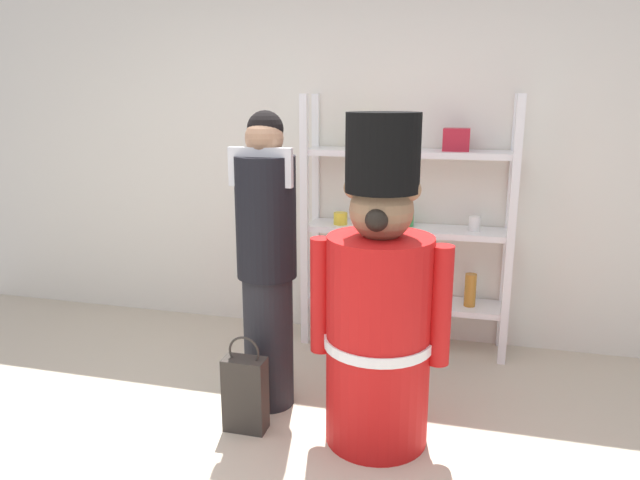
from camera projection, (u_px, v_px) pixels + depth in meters
back_wall at (355, 155)px, 4.16m from camera, size 6.40×0.12×2.60m
merchandise_shelf at (406, 224)px, 3.95m from camera, size 1.39×0.35×1.72m
teddy_bear_guard at (379, 309)px, 2.85m from camera, size 0.69×0.53×1.63m
person_shopper at (267, 259)px, 3.16m from camera, size 0.34×0.32×1.63m
shopping_bag at (245, 393)px, 3.04m from camera, size 0.22×0.12×0.52m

